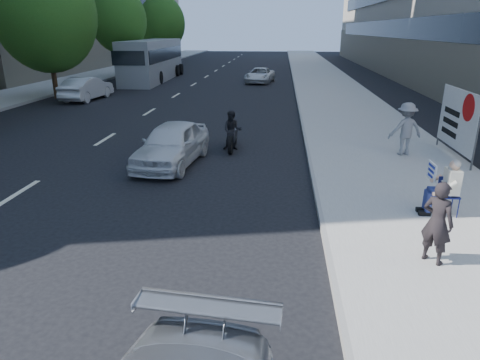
# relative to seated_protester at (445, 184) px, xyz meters

# --- Properties ---
(ground) EXTENTS (160.00, 160.00, 0.00)m
(ground) POSITION_rel_seated_protester_xyz_m (-4.18, -1.35, -0.87)
(ground) COLOR black
(ground) RESTS_ON ground
(near_sidewalk) EXTENTS (5.00, 120.00, 0.15)m
(near_sidewalk) POSITION_rel_seated_protester_xyz_m (-0.18, 18.65, -0.80)
(near_sidewalk) COLOR gray
(near_sidewalk) RESTS_ON ground
(far_sidewalk) EXTENTS (4.50, 120.00, 0.15)m
(far_sidewalk) POSITION_rel_seated_protester_xyz_m (-20.93, 18.65, -0.80)
(far_sidewalk) COLOR gray
(far_sidewalk) RESTS_ON ground
(tree_far_c) EXTENTS (6.00, 6.00, 8.47)m
(tree_far_c) POSITION_rel_seated_protester_xyz_m (-17.88, 16.65, 4.15)
(tree_far_c) COLOR #382616
(tree_far_c) RESTS_ON ground
(tree_far_d) EXTENTS (4.80, 4.80, 7.65)m
(tree_far_d) POSITION_rel_seated_protester_xyz_m (-17.88, 28.65, 4.01)
(tree_far_d) COLOR #382616
(tree_far_d) RESTS_ON ground
(tree_far_e) EXTENTS (5.40, 5.40, 7.89)m
(tree_far_e) POSITION_rel_seated_protester_xyz_m (-17.88, 42.65, 3.91)
(tree_far_e) COLOR #382616
(tree_far_e) RESTS_ON ground
(seated_protester) EXTENTS (0.83, 1.12, 1.31)m
(seated_protester) POSITION_rel_seated_protester_xyz_m (0.00, 0.00, 0.00)
(seated_protester) COLOR #121751
(seated_protester) RESTS_ON near_sidewalk
(jogger) EXTENTS (1.25, 0.89, 1.75)m
(jogger) POSITION_rel_seated_protester_xyz_m (0.43, 5.00, 0.15)
(jogger) COLOR gray
(jogger) RESTS_ON near_sidewalk
(pedestrian_woman) EXTENTS (0.66, 0.66, 1.54)m
(pedestrian_woman) POSITION_rel_seated_protester_xyz_m (-0.90, -2.22, 0.05)
(pedestrian_woman) COLOR black
(pedestrian_woman) RESTS_ON near_sidewalk
(protest_banner) EXTENTS (0.08, 3.06, 2.20)m
(protest_banner) POSITION_rel_seated_protester_xyz_m (2.00, 4.89, 0.53)
(protest_banner) COLOR #4C4C4C
(protest_banner) RESTS_ON near_sidewalk
(white_sedan_near) EXTENTS (2.05, 4.15, 1.36)m
(white_sedan_near) POSITION_rel_seated_protester_xyz_m (-7.18, 3.65, -0.19)
(white_sedan_near) COLOR silver
(white_sedan_near) RESTS_ON ground
(white_sedan_mid) EXTENTS (1.85, 4.37, 1.40)m
(white_sedan_mid) POSITION_rel_seated_protester_xyz_m (-15.70, 16.32, -0.17)
(white_sedan_mid) COLOR #BDBDBD
(white_sedan_mid) RESTS_ON ground
(white_sedan_far) EXTENTS (2.49, 4.46, 1.18)m
(white_sedan_far) POSITION_rel_seated_protester_xyz_m (-5.51, 26.35, -0.28)
(white_sedan_far) COLOR silver
(white_sedan_far) RESTS_ON ground
(motorcycle) EXTENTS (0.69, 2.04, 1.42)m
(motorcycle) POSITION_rel_seated_protester_xyz_m (-5.44, 5.62, -0.24)
(motorcycle) COLOR black
(motorcycle) RESTS_ON ground
(bus) EXTENTS (2.95, 12.12, 3.30)m
(bus) POSITION_rel_seated_protester_xyz_m (-14.66, 27.25, 0.76)
(bus) COLOR gray
(bus) RESTS_ON ground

